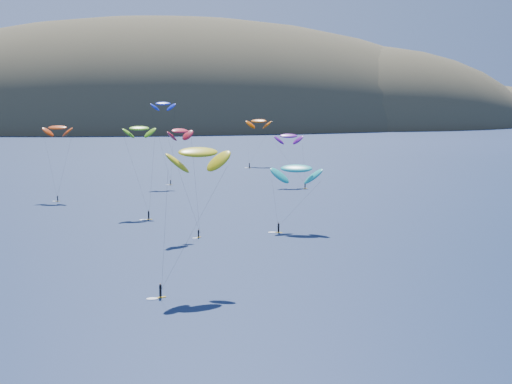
{
  "coord_description": "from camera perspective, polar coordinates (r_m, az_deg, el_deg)",
  "views": [
    {
      "loc": [
        -18.11,
        -66.17,
        30.29
      ],
      "look_at": [
        8.15,
        80.0,
        9.0
      ],
      "focal_mm": 50.0,
      "sensor_mm": 36.0,
      "label": 1
    }
  ],
  "objects": [
    {
      "name": "kitesurfer_3",
      "position": [
        179.12,
        -9.33,
        5.02
      ],
      "size": [
        8.28,
        14.61,
        23.08
      ],
      "rotation": [
        0.0,
        0.0,
        0.17
      ],
      "color": "gold",
      "rests_on": "ground"
    },
    {
      "name": "kitesurfer_5",
      "position": [
        156.2,
        3.25,
        1.89
      ],
      "size": [
        11.97,
        9.5,
        16.31
      ],
      "rotation": [
        0.0,
        0.0,
        -0.39
      ],
      "color": "gold",
      "rests_on": "ground"
    },
    {
      "name": "kitesurfer_9",
      "position": [
        151.74,
        -6.11,
        4.86
      ],
      "size": [
        7.29,
        10.51,
        23.66
      ],
      "rotation": [
        0.0,
        0.0,
        0.69
      ],
      "color": "gold",
      "rests_on": "ground"
    },
    {
      "name": "kitesurfer_1",
      "position": [
        208.11,
        -15.59,
        4.97
      ],
      "size": [
        8.93,
        10.63,
        22.14
      ],
      "rotation": [
        0.0,
        0.0,
        -0.27
      ],
      "color": "gold",
      "rests_on": "ground"
    },
    {
      "name": "kitesurfer_4",
      "position": [
        232.37,
        -7.45,
        7.02
      ],
      "size": [
        7.91,
        5.73,
        28.12
      ],
      "rotation": [
        0.0,
        0.0,
        0.1
      ],
      "color": "gold",
      "rests_on": "ground"
    },
    {
      "name": "kitesurfer_11",
      "position": [
        290.58,
        0.22,
        5.7
      ],
      "size": [
        12.29,
        16.69,
        20.67
      ],
      "rotation": [
        0.0,
        0.0,
        -0.46
      ],
      "color": "gold",
      "rests_on": "ground"
    },
    {
      "name": "kitesurfer_2",
      "position": [
        111.62,
        -4.65,
        3.18
      ],
      "size": [
        13.05,
        12.72,
        23.54
      ],
      "rotation": [
        0.0,
        0.0,
        0.33
      ],
      "color": "gold",
      "rests_on": "ground"
    },
    {
      "name": "island",
      "position": [
        632.48,
        -4.96,
        4.41
      ],
      "size": [
        730.0,
        300.0,
        210.0
      ],
      "color": "#3D3526",
      "rests_on": "ground"
    },
    {
      "name": "kitesurfer_6",
      "position": [
        228.36,
        2.63,
        4.5
      ],
      "size": [
        9.14,
        12.19,
        18.28
      ],
      "rotation": [
        0.0,
        0.0,
        -0.05
      ],
      "color": "gold",
      "rests_on": "ground"
    }
  ]
}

